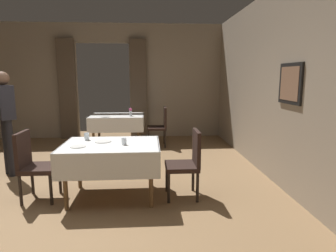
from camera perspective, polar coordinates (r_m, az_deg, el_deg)
The scene contains 15 objects.
ground at distance 4.14m, azimuth -20.96°, elevation -14.16°, with size 10.08×10.08×0.00m, color olive.
wall_right at distance 4.12m, azimuth 25.42°, elevation 6.99°, with size 0.16×8.40×3.00m.
wall_back at distance 7.88m, azimuth -12.73°, elevation 8.76°, with size 6.40×0.27×3.00m.
dining_table_mid at distance 3.93m, azimuth -11.24°, elevation -5.04°, with size 1.29×0.95×0.75m.
dining_table_far at distance 6.78m, azimuth -10.07°, elevation 1.26°, with size 1.23×0.95×0.75m.
chair_mid_left at distance 4.21m, azimuth -25.34°, elevation -6.61°, with size 0.45×0.44×0.93m.
chair_mid_right at distance 3.91m, azimuth 3.95°, elevation -6.88°, with size 0.44×0.44×0.93m.
chair_far_right at distance 6.73m, azimuth -1.58°, elevation 0.27°, with size 0.44×0.44×0.93m.
plate_mid_a at distance 4.05m, azimuth -12.89°, elevation -2.99°, with size 0.23×0.23×0.01m, color white.
plate_mid_b at distance 3.84m, azimuth -17.51°, elevation -3.90°, with size 0.21×0.21×0.01m, color white.
glass_mid_c at distance 4.20m, azimuth -15.91°, elevation -2.04°, with size 0.07×0.07×0.10m, color silver.
glass_mid_d at distance 3.81m, azimuth -8.77°, elevation -3.04°, with size 0.07×0.07×0.09m, color silver.
flower_vase_far at distance 6.54m, azimuth -7.47°, elevation 2.86°, with size 0.07×0.07×0.18m.
plate_far_b at distance 6.48m, azimuth -12.37°, elevation 1.81°, with size 0.20×0.20×0.01m, color white.
person_diner_standing_aside at distance 5.37m, azimuth -29.70°, elevation 1.99°, with size 0.40×0.42×1.72m.
Camera 1 is at (1.20, -3.61, 1.64)m, focal length 30.52 mm.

